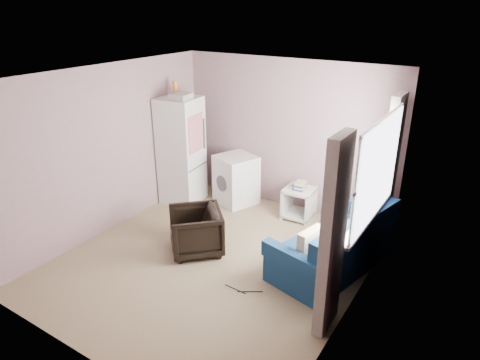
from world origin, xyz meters
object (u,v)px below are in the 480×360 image
Objects in this scene: side_table at (299,201)px; sofa at (336,248)px; washing_machine at (236,179)px; fridge at (181,150)px; armchair at (196,229)px.

side_table is 1.48m from sofa.
washing_machine is 0.43× the size of sofa.
washing_machine is at bearing 19.48° from fridge.
fridge is 1.04× the size of sofa.
side_table is at bearing 111.02° from armchair.
fridge is 1.06m from washing_machine.
washing_machine is 1.20m from side_table.
armchair is at bearing -51.94° from fridge.
side_table is (0.78, 1.72, -0.06)m from armchair.
sofa is (1.82, 0.66, -0.05)m from armchair.
sofa is (1.03, -1.06, 0.01)m from side_table.
armchair is 1.93m from sofa.
armchair is 0.34× the size of fridge.
armchair is 1.71m from washing_machine.
washing_machine is at bearing 149.20° from armchair.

